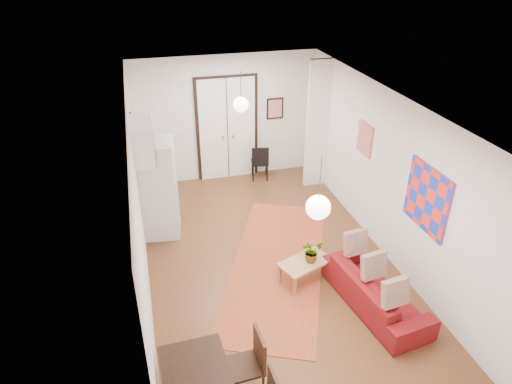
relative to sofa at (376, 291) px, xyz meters
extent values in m
plane|color=brown|center=(-1.27, 1.53, -0.29)|extent=(7.00, 7.00, 0.00)
cube|color=white|center=(-1.27, 1.53, 2.61)|extent=(4.20, 7.00, 0.02)
cube|color=silver|center=(-1.27, 5.03, 1.16)|extent=(4.20, 0.02, 2.90)
cube|color=silver|center=(-1.27, -1.97, 1.16)|extent=(4.20, 0.02, 2.90)
cube|color=silver|center=(-3.37, 1.53, 1.16)|extent=(0.02, 7.00, 2.90)
cube|color=silver|center=(0.83, 1.53, 1.16)|extent=(0.02, 7.00, 2.90)
cube|color=white|center=(-1.27, 4.99, 0.91)|extent=(1.44, 0.06, 2.50)
cube|color=silver|center=(0.58, 4.08, 1.16)|extent=(0.50, 0.10, 2.90)
cube|color=silver|center=(-3.19, 3.03, 1.61)|extent=(0.35, 1.00, 0.70)
cube|color=red|center=(0.80, 0.28, 1.36)|extent=(0.05, 1.00, 1.00)
cube|color=beige|center=(0.80, 2.33, 1.51)|extent=(0.05, 0.50, 0.60)
cube|color=red|center=(-0.12, 5.00, 1.31)|extent=(0.40, 0.03, 0.50)
cube|color=#9A6440|center=(-3.34, 3.53, 1.66)|extent=(0.03, 0.44, 0.54)
sphere|color=white|center=(-1.27, 3.53, 1.96)|extent=(0.30, 0.30, 0.30)
cylinder|color=black|center=(-1.27, 3.53, 2.36)|extent=(0.01, 0.01, 0.50)
sphere|color=white|center=(-1.27, -0.47, 1.96)|extent=(0.30, 0.30, 0.30)
cylinder|color=black|center=(-1.27, -0.47, 2.36)|extent=(0.01, 0.01, 0.50)
cube|color=#BC542F|center=(-1.15, 1.37, -0.28)|extent=(3.06, 4.35, 0.01)
imported|color=maroon|center=(0.00, 0.00, 0.00)|extent=(1.03, 2.05, 0.57)
cube|color=tan|center=(-0.84, 0.86, 0.08)|extent=(0.98, 0.76, 0.04)
cube|color=tan|center=(-1.22, 0.67, -0.11)|extent=(0.06, 0.06, 0.34)
cube|color=tan|center=(-0.46, 0.67, -0.11)|extent=(0.06, 0.06, 0.34)
cube|color=tan|center=(-1.22, 1.05, -0.11)|extent=(0.06, 0.06, 0.34)
cube|color=tan|center=(-0.46, 1.05, -0.11)|extent=(0.06, 0.06, 0.34)
imported|color=#36682E|center=(-0.74, 0.86, 0.28)|extent=(0.39, 0.42, 0.37)
cube|color=silver|center=(-3.02, 3.47, 0.61)|extent=(0.65, 1.22, 0.04)
cube|color=silver|center=(-3.02, 3.47, -0.11)|extent=(0.61, 1.18, 0.03)
cylinder|color=silver|center=(-3.28, 2.91, 0.16)|extent=(0.04, 0.04, 0.90)
cylinder|color=silver|center=(-2.76, 2.91, 0.16)|extent=(0.04, 0.04, 0.90)
cylinder|color=silver|center=(-3.28, 4.03, 0.16)|extent=(0.04, 0.04, 0.90)
cylinder|color=silver|center=(-2.76, 4.03, 0.16)|extent=(0.04, 0.04, 0.90)
imported|color=white|center=(-3.02, 3.17, 0.66)|extent=(0.22, 0.22, 0.05)
imported|color=#538CB4|center=(-3.02, 3.72, 0.73)|extent=(0.09, 0.09, 0.19)
cube|color=silver|center=(-3.02, 2.93, 0.67)|extent=(0.76, 0.76, 1.90)
cube|color=black|center=(-3.25, -0.72, 0.06)|extent=(0.06, 0.06, 0.69)
cube|color=black|center=(-2.59, -0.72, 0.06)|extent=(0.06, 0.06, 0.69)
cube|color=#352111|center=(-2.32, -0.99, 0.15)|extent=(0.46, 0.44, 0.04)
cube|color=#352111|center=(-2.32, -0.79, 0.40)|extent=(0.06, 0.42, 0.46)
cylinder|color=#352111|center=(-2.50, -0.80, -0.07)|extent=(0.03, 0.03, 0.44)
cylinder|color=#352111|center=(-2.14, -0.80, -0.07)|extent=(0.03, 0.03, 0.44)
cube|color=#352111|center=(-2.32, -1.42, 0.40)|extent=(0.06, 0.42, 0.46)
cube|color=black|center=(-0.57, 4.68, 0.14)|extent=(0.46, 0.46, 0.04)
cube|color=black|center=(-0.57, 4.86, 0.37)|extent=(0.39, 0.11, 0.42)
cylinder|color=black|center=(-0.74, 4.52, -0.08)|extent=(0.03, 0.03, 0.42)
cylinder|color=black|center=(-0.41, 4.52, -0.08)|extent=(0.03, 0.03, 0.42)
cylinder|color=black|center=(-0.74, 4.85, -0.08)|extent=(0.03, 0.03, 0.42)
cylinder|color=black|center=(-0.41, 4.85, -0.08)|extent=(0.03, 0.03, 0.42)
camera|label=1|loc=(-3.17, -4.76, 4.72)|focal=32.00mm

